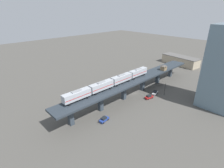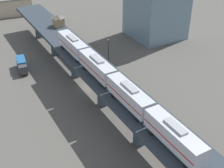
{
  "view_description": "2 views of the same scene",
  "coord_description": "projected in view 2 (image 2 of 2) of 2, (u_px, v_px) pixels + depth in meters",
  "views": [
    {
      "loc": [
        51.66,
        -65.73,
        41.86
      ],
      "look_at": [
        -1.33,
        -15.26,
        9.72
      ],
      "focal_mm": 28.0,
      "sensor_mm": 36.0,
      "label": 1
    },
    {
      "loc": [
        -27.24,
        -60.69,
        42.29
      ],
      "look_at": [
        -1.33,
        -15.26,
        9.72
      ],
      "focal_mm": 50.0,
      "sensor_mm": 36.0,
      "label": 2
    }
  ],
  "objects": [
    {
      "name": "signal_hut",
      "position": [
        58.0,
        20.0,
        91.05
      ],
      "size": [
        3.23,
        3.23,
        3.4
      ],
      "color": "#8C7251",
      "rests_on": "elevated_viaduct"
    },
    {
      "name": "delivery_truck",
      "position": [
        22.0,
        65.0,
        85.15
      ],
      "size": [
        3.34,
        7.46,
        3.2
      ],
      "color": "#333338",
      "rests_on": "ground"
    },
    {
      "name": "elevated_viaduct",
      "position": [
        86.0,
        63.0,
        74.7
      ],
      "size": [
        8.79,
        92.03,
        8.22
      ],
      "color": "#283039",
      "rests_on": "ground"
    },
    {
      "name": "street_car_white",
      "position": [
        101.0,
        65.0,
        86.57
      ],
      "size": [
        2.79,
        4.7,
        1.89
      ],
      "color": "silver",
      "rests_on": "ground"
    },
    {
      "name": "street_lamp",
      "position": [
        108.0,
        48.0,
        88.57
      ],
      "size": [
        0.44,
        0.44,
        6.94
      ],
      "color": "black",
      "rests_on": "ground"
    },
    {
      "name": "subway_train",
      "position": [
        112.0,
        80.0,
        61.06
      ],
      "size": [
        3.05,
        49.81,
        4.45
      ],
      "color": "#ADB2BA",
      "rests_on": "elevated_viaduct"
    },
    {
      "name": "street_car_blue",
      "position": [
        183.0,
        141.0,
        60.54
      ],
      "size": [
        2.43,
        4.61,
        1.89
      ],
      "color": "#233D93",
      "rests_on": "ground"
    },
    {
      "name": "ground_plane",
      "position": [
        87.0,
        88.0,
        78.56
      ],
      "size": [
        400.0,
        400.0,
        0.0
      ],
      "primitive_type": "plane",
      "color": "#4C4944"
    },
    {
      "name": "street_car_red",
      "position": [
        114.0,
        74.0,
        82.32
      ],
      "size": [
        2.7,
        4.68,
        1.89
      ],
      "color": "#AD1E1E",
      "rests_on": "ground"
    }
  ]
}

